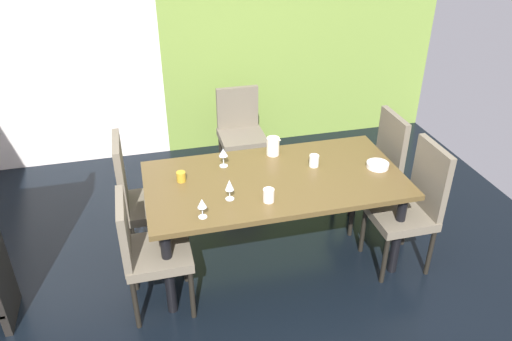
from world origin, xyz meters
name	(u,v)px	position (x,y,z in m)	size (l,w,h in m)	color
ground_plane	(260,310)	(0.00, 0.00, -0.01)	(5.44, 5.40, 0.02)	black
back_panel_interior	(37,48)	(-1.55, 2.65, 1.26)	(2.33, 0.10, 2.52)	silver
garden_window_panel	(303,30)	(1.17, 2.65, 1.26)	(3.10, 0.10, 2.52)	olive
dining_table	(275,187)	(0.25, 0.54, 0.67)	(1.92, 0.99, 0.75)	brown
chair_left_near	(146,248)	(-0.73, 0.24, 0.52)	(0.44, 0.44, 0.91)	#695F4F
chair_right_far	(376,165)	(1.25, 0.85, 0.55)	(0.44, 0.44, 1.01)	#695F4F
chair_head_far	(240,129)	(0.29, 1.90, 0.52)	(0.44, 0.44, 0.91)	#695F4F
chair_left_far	(139,195)	(-0.75, 0.85, 0.57)	(0.44, 0.44, 1.05)	#695F4F
chair_right_near	(412,203)	(1.25, 0.24, 0.56)	(0.44, 0.44, 1.03)	#695F4F
wine_glass_right	(223,153)	(-0.08, 0.81, 0.86)	(0.07, 0.07, 0.15)	silver
wine_glass_north	(229,186)	(-0.13, 0.35, 0.86)	(0.06, 0.06, 0.16)	silver
wine_glass_rear	(202,204)	(-0.35, 0.18, 0.85)	(0.06, 0.06, 0.14)	silver
serving_bowl_near_window	(378,165)	(1.07, 0.50, 0.77)	(0.17, 0.17, 0.04)	white
cup_near_shelf	(269,195)	(0.13, 0.26, 0.80)	(0.08, 0.08, 0.10)	white
cup_south	(314,161)	(0.60, 0.64, 0.80)	(0.07, 0.07, 0.09)	white
cup_corner	(181,177)	(-0.43, 0.67, 0.79)	(0.07, 0.07, 0.08)	#B78C23
pitcher_east	(273,146)	(0.34, 0.90, 0.83)	(0.12, 0.10, 0.15)	white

